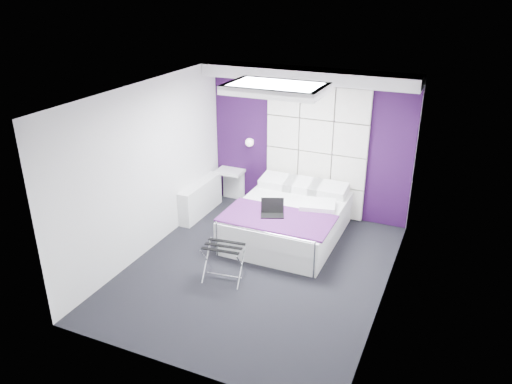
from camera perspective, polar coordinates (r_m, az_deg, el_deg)
floor at (r=7.41m, az=0.24°, el=-8.78°), size 4.40×4.40×0.00m
ceiling at (r=6.42m, az=0.28°, el=11.28°), size 4.40×4.40×0.00m
wall_back at (r=8.75m, az=6.04°, el=5.64°), size 3.60×0.00×3.60m
wall_left at (r=7.66m, az=-12.20°, el=2.62°), size 0.00×4.40×4.40m
wall_right at (r=6.37m, az=15.28°, el=-2.03°), size 0.00×4.40×4.40m
accent_wall at (r=8.74m, az=6.02°, el=5.63°), size 3.58×0.02×2.58m
soffit at (r=8.23m, az=5.85°, el=13.14°), size 3.58×0.50×0.20m
headboard at (r=8.69m, az=6.83°, el=4.59°), size 1.80×0.08×2.30m
skylight at (r=6.97m, az=2.29°, el=11.81°), size 1.36×0.86×0.12m
wall_lamp at (r=9.01m, az=-0.64°, el=5.76°), size 0.15×0.15×0.15m
radiator at (r=8.98m, az=-6.35°, el=-0.73°), size 0.22×1.20×0.60m
bed at (r=8.15m, az=3.72°, el=-3.20°), size 1.70×2.05×0.72m
nightstand at (r=9.34m, az=-2.97°, el=2.38°), size 0.49×0.38×0.05m
luggage_rack at (r=7.07m, az=-3.68°, el=-8.03°), size 0.54×0.40×0.54m
laptop at (r=7.68m, az=2.01°, el=-2.16°), size 0.35×0.25×0.25m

